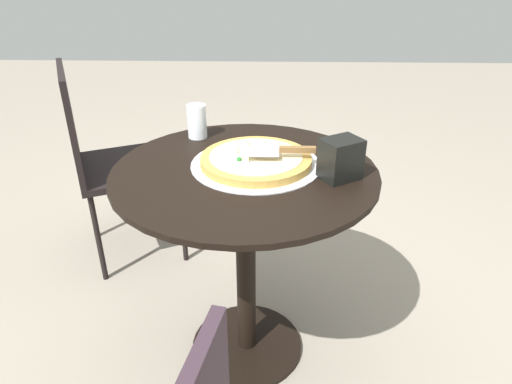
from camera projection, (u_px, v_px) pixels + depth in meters
ground_plane at (247, 346)px, 1.72m from camera, size 10.00×10.00×0.00m
patio_table at (245, 223)px, 1.46m from camera, size 0.81×0.81×0.75m
pizza_on_tray at (256, 160)px, 1.39m from camera, size 0.40×0.40×0.05m
pizza_server at (281, 150)px, 1.36m from camera, size 0.21×0.08×0.02m
drinking_cup at (197, 121)px, 1.58m from camera, size 0.07×0.07×0.12m
napkin_dispenser at (341, 159)px, 1.29m from camera, size 0.13×0.13×0.12m
patio_chair_near at (107, 153)px, 2.02m from camera, size 0.58×0.58×0.92m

